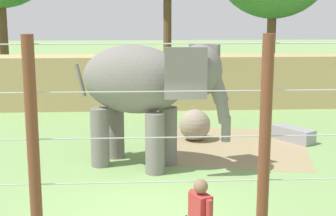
{
  "coord_description": "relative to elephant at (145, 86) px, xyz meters",
  "views": [
    {
      "loc": [
        -0.19,
        -10.03,
        4.14
      ],
      "look_at": [
        0.6,
        3.83,
        1.4
      ],
      "focal_mm": 53.29,
      "sensor_mm": 36.0,
      "label": 1
    }
  ],
  "objects": [
    {
      "name": "elephant",
      "position": [
        0.0,
        0.0,
        0.0
      ],
      "size": [
        4.12,
        2.95,
        3.31
      ],
      "color": "slate",
      "rests_on": "ground"
    },
    {
      "name": "cable_fence",
      "position": [
        0.04,
        -5.26,
        -0.29
      ],
      "size": [
        12.52,
        0.19,
        3.78
      ],
      "color": "brown",
      "rests_on": "ground"
    },
    {
      "name": "feed_trough",
      "position": [
        4.76,
        2.35,
        -1.98
      ],
      "size": [
        1.2,
        1.44,
        0.44
      ],
      "color": "gray",
      "rests_on": "ground"
    },
    {
      "name": "dirt_patch",
      "position": [
        2.82,
        1.85,
        -2.19
      ],
      "size": [
        5.09,
        5.38,
        0.01
      ],
      "primitive_type": "cube",
      "rotation": [
        0.0,
        0.0,
        -0.21
      ],
      "color": "#937F5B",
      "rests_on": "ground"
    },
    {
      "name": "enrichment_ball",
      "position": [
        1.61,
        2.66,
        -1.69
      ],
      "size": [
        1.01,
        1.01,
        1.01
      ],
      "primitive_type": "sphere",
      "color": "gray",
      "rests_on": "ground"
    },
    {
      "name": "embankment_wall",
      "position": [
        0.05,
        8.36,
        -1.08
      ],
      "size": [
        36.0,
        1.8,
        2.23
      ],
      "primitive_type": "cube",
      "color": "tan",
      "rests_on": "ground"
    },
    {
      "name": "ground_plane",
      "position": [
        0.05,
        -2.85,
        -2.2
      ],
      "size": [
        120.0,
        120.0,
        0.0
      ],
      "primitive_type": "plane",
      "color": "#759956"
    }
  ]
}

